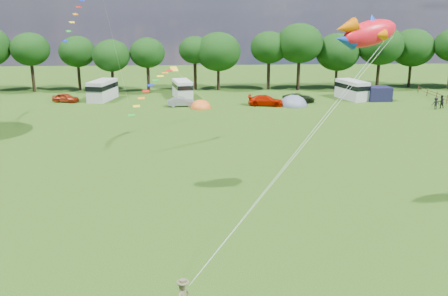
{
  "coord_description": "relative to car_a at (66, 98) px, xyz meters",
  "views": [
    {
      "loc": [
        -1.68,
        -22.65,
        12.76
      ],
      "look_at": [
        0.0,
        8.0,
        4.0
      ],
      "focal_mm": 40.0,
      "sensor_mm": 36.0,
      "label": 1
    }
  ],
  "objects": [
    {
      "name": "awning_navy",
      "position": [
        43.36,
        -1.17,
        0.36
      ],
      "size": [
        3.23,
        2.68,
        1.95
      ],
      "primitive_type": "cube",
      "rotation": [
        0.0,
        0.0,
        0.05
      ],
      "color": "#161534",
      "rests_on": "ground"
    },
    {
      "name": "streamer_kite_a",
      "position": [
        7.06,
        -16.41,
        12.55
      ],
      "size": [
        3.35,
        5.61,
        5.77
      ],
      "rotation": [
        0.0,
        0.0,
        0.82
      ],
      "color": "#E4EF14",
      "rests_on": "ground"
    },
    {
      "name": "tent_greyblue",
      "position": [
        30.86,
        -4.05,
        -0.59
      ],
      "size": [
        3.71,
        4.06,
        2.76
      ],
      "color": "slate",
      "rests_on": "ground"
    },
    {
      "name": "ground_plane",
      "position": [
        19.74,
        -46.16,
        -0.62
      ],
      "size": [
        180.0,
        180.0,
        0.0
      ],
      "primitive_type": "plane",
      "color": "black",
      "rests_on": "ground"
    },
    {
      "name": "car_b",
      "position": [
        15.97,
        -3.89,
        -0.01
      ],
      "size": [
        3.56,
        1.65,
        1.22
      ],
      "primitive_type": "imported",
      "rotation": [
        0.0,
        0.0,
        1.68
      ],
      "color": "gray",
      "rests_on": "ground"
    },
    {
      "name": "car_a",
      "position": [
        0.0,
        0.0,
        0.0
      ],
      "size": [
        3.95,
        2.43,
        1.23
      ],
      "primitive_type": "imported",
      "rotation": [
        0.0,
        0.0,
        1.29
      ],
      "color": "maroon",
      "rests_on": "ground"
    },
    {
      "name": "walker_b",
      "position": [
        48.54,
        -7.58,
        0.16
      ],
      "size": [
        1.04,
        0.55,
        1.55
      ],
      "primitive_type": "imported",
      "rotation": [
        0.0,
        0.0,
        3.06
      ],
      "color": "black",
      "rests_on": "ground"
    },
    {
      "name": "fish_kite",
      "position": [
        27.94,
        -39.45,
        10.61
      ],
      "size": [
        4.4,
        2.4,
        2.3
      ],
      "rotation": [
        0.0,
        -0.21,
        0.28
      ],
      "color": "red",
      "rests_on": "ground"
    },
    {
      "name": "car_d",
      "position": [
        31.96,
        -1.96,
        -0.0
      ],
      "size": [
        4.52,
        2.09,
        1.22
      ],
      "primitive_type": "imported",
      "rotation": [
        0.0,
        0.0,
        1.56
      ],
      "color": "black",
      "rests_on": "ground"
    },
    {
      "name": "tent_orange",
      "position": [
        18.53,
        -5.11,
        -0.59
      ],
      "size": [
        2.73,
        2.99,
        2.14
      ],
      "color": "orange",
      "rests_on": "ground"
    },
    {
      "name": "walker_a",
      "position": [
        49.59,
        -6.85,
        0.23
      ],
      "size": [
        0.85,
        0.56,
        1.69
      ],
      "primitive_type": "imported",
      "rotation": [
        0.0,
        0.0,
        3.2
      ],
      "color": "black",
      "rests_on": "ground"
    },
    {
      "name": "streamer_kite_b",
      "position": [
        14.42,
        -23.2,
        5.36
      ],
      "size": [
        4.39,
        4.66,
        3.84
      ],
      "rotation": [
        0.0,
        0.0,
        0.4
      ],
      "color": "yellow",
      "rests_on": "ground"
    },
    {
      "name": "campervan_c",
      "position": [
        15.97,
        2.62,
        0.74
      ],
      "size": [
        3.19,
        5.49,
        2.53
      ],
      "rotation": [
        0.0,
        0.0,
        1.78
      ],
      "color": "silver",
      "rests_on": "ground"
    },
    {
      "name": "car_c",
      "position": [
        27.17,
        -3.94,
        0.07
      ],
      "size": [
        4.85,
        2.87,
        1.36
      ],
      "primitive_type": "imported",
      "rotation": [
        0.0,
        0.0,
        1.35
      ],
      "color": "#B71500",
      "rests_on": "ground"
    },
    {
      "name": "campervan_d",
      "position": [
        39.98,
        0.14,
        0.82
      ],
      "size": [
        3.84,
        5.89,
        2.67
      ],
      "rotation": [
        0.0,
        0.0,
        1.87
      ],
      "color": "silver",
      "rests_on": "ground"
    },
    {
      "name": "tree_line",
      "position": [
        25.04,
        8.83,
        5.73
      ],
      "size": [
        102.98,
        10.98,
        10.27
      ],
      "color": "black",
      "rests_on": "ground"
    },
    {
      "name": "campervan_b",
      "position": [
        4.81,
        1.47,
        0.87
      ],
      "size": [
        3.69,
        6.05,
        2.76
      ],
      "rotation": [
        0.0,
        0.0,
        1.33
      ],
      "color": "#B5B5B6",
      "rests_on": "ground"
    }
  ]
}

